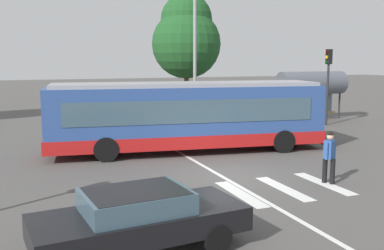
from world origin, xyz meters
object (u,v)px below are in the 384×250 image
object	(u,v)px
parked_car_champagne	(115,114)
city_transit_bus	(188,116)
parked_car_red	(159,111)
foreground_sedan	(139,217)
background_tree_right	(186,37)
twin_arm_street_lamp	(195,41)
parked_car_silver	(74,116)
traffic_light_far_corner	(328,75)
pedestrian_crossing_street	(329,155)
bus_stop_shelter	(312,84)

from	to	relation	value
parked_car_champagne	city_transit_bus	bearing A→B (deg)	-80.61
city_transit_bus	parked_car_red	bearing A→B (deg)	80.70
foreground_sedan	background_tree_right	world-z (taller)	background_tree_right
parked_car_champagne	twin_arm_street_lamp	bearing A→B (deg)	-16.18
parked_car_silver	traffic_light_far_corner	size ratio (longest dim) A/B	0.99
traffic_light_far_corner	parked_car_red	bearing A→B (deg)	153.32
background_tree_right	parked_car_red	bearing A→B (deg)	-130.00
parked_car_silver	twin_arm_street_lamp	world-z (taller)	twin_arm_street_lamp
city_transit_bus	twin_arm_street_lamp	bearing A→B (deg)	65.72
traffic_light_far_corner	background_tree_right	distance (m)	10.97
foreground_sedan	parked_car_champagne	distance (m)	18.12
pedestrian_crossing_street	twin_arm_street_lamp	distance (m)	14.34
foreground_sedan	city_transit_bus	bearing A→B (deg)	63.29
parked_car_silver	foreground_sedan	bearing A→B (deg)	-92.34
pedestrian_crossing_street	parked_car_silver	world-z (taller)	pedestrian_crossing_street
foreground_sedan	background_tree_right	size ratio (longest dim) A/B	0.52
background_tree_right	pedestrian_crossing_street	bearing A→B (deg)	-97.15
city_transit_bus	foreground_sedan	distance (m)	10.36
pedestrian_crossing_street	parked_car_silver	size ratio (longest dim) A/B	0.37
pedestrian_crossing_street	bus_stop_shelter	bearing A→B (deg)	55.61
foreground_sedan	twin_arm_street_lamp	xyz separation A→B (m)	(7.91, 16.47, 4.41)
pedestrian_crossing_street	bus_stop_shelter	world-z (taller)	bus_stop_shelter
background_tree_right	parked_car_silver	bearing A→B (deg)	-151.53
foreground_sedan	bus_stop_shelter	distance (m)	22.75
traffic_light_far_corner	twin_arm_street_lamp	xyz separation A→B (m)	(-7.59, 3.00, 2.04)
traffic_light_far_corner	bus_stop_shelter	bearing A→B (deg)	75.28
twin_arm_street_lamp	background_tree_right	size ratio (longest dim) A/B	0.95
parked_car_champagne	bus_stop_shelter	bearing A→B (deg)	-8.34
pedestrian_crossing_street	foreground_sedan	world-z (taller)	pedestrian_crossing_street
parked_car_silver	traffic_light_far_corner	distance (m)	15.51
pedestrian_crossing_street	traffic_light_far_corner	bearing A→B (deg)	51.98
parked_car_red	traffic_light_far_corner	bearing A→B (deg)	-26.68
parked_car_champagne	parked_car_red	world-z (taller)	same
foreground_sedan	twin_arm_street_lamp	size ratio (longest dim) A/B	0.55
background_tree_right	parked_car_champagne	bearing A→B (deg)	-144.71
city_transit_bus	bus_stop_shelter	bearing A→B (deg)	30.24
city_transit_bus	bus_stop_shelter	distance (m)	13.35
parked_car_red	parked_car_silver	bearing A→B (deg)	-173.05
traffic_light_far_corner	background_tree_right	size ratio (longest dim) A/B	0.53
parked_car_champagne	background_tree_right	world-z (taller)	background_tree_right
city_transit_bus	twin_arm_street_lamp	world-z (taller)	twin_arm_street_lamp
foreground_sedan	parked_car_red	world-z (taller)	same
city_transit_bus	traffic_light_far_corner	bearing A→B (deg)	21.32
parked_car_red	background_tree_right	xyz separation A→B (m)	(3.49, 4.16, 4.93)
foreground_sedan	parked_car_silver	xyz separation A→B (m)	(0.72, 17.53, 0.00)
traffic_light_far_corner	background_tree_right	world-z (taller)	background_tree_right
parked_car_red	twin_arm_street_lamp	size ratio (longest dim) A/B	0.54
parked_car_red	bus_stop_shelter	distance (m)	10.42
traffic_light_far_corner	foreground_sedan	bearing A→B (deg)	-139.02
foreground_sedan	twin_arm_street_lamp	world-z (taller)	twin_arm_street_lamp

